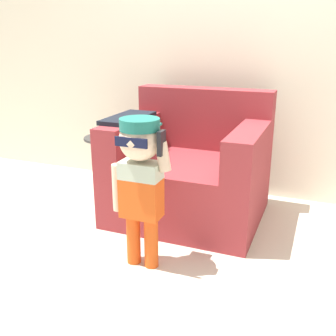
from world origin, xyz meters
The scene contains 5 objects.
ground_plane centered at (0.00, 0.00, 0.00)m, with size 10.00×10.00×0.00m, color beige.
wall_back centered at (0.00, 0.82, 1.30)m, with size 10.00×0.05×2.60m.
armchair centered at (-0.25, 0.19, 0.34)m, with size 1.07×0.90×0.91m.
person_child centered at (-0.28, -0.58, 0.58)m, with size 0.36×0.27×0.87m.
side_table centered at (-1.05, 0.36, 0.29)m, with size 0.36×0.36×0.49m.
Camera 1 is at (0.63, -2.41, 1.27)m, focal length 42.00 mm.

